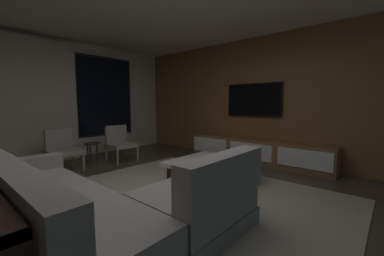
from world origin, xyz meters
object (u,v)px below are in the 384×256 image
at_px(coffee_table, 211,172).
at_px(sectional_couch, 95,210).
at_px(accent_chair_by_curtain, 62,148).
at_px(mounted_tv, 253,100).
at_px(accent_chair_near_window, 120,141).
at_px(media_console, 257,151).
at_px(side_stool, 92,147).
at_px(book_stack_on_coffee_table, 214,160).

bearing_deg(coffee_table, sectional_couch, -177.06).
xyz_separation_m(accent_chair_by_curtain, mounted_tv, (3.10, -2.36, 0.92)).
distance_m(accent_chair_near_window, media_console, 3.01).
relative_size(sectional_couch, side_stool, 5.43).
height_order(coffee_table, media_console, media_console).
xyz_separation_m(accent_chair_near_window, side_stool, (-0.58, 0.10, -0.06)).
bearing_deg(sectional_couch, accent_chair_near_window, 54.12).
relative_size(side_stool, mounted_tv, 0.37).
xyz_separation_m(book_stack_on_coffee_table, accent_chair_near_window, (-0.14, 2.47, 0.04)).
xyz_separation_m(sectional_couch, side_stool, (1.26, 2.64, 0.08)).
xyz_separation_m(sectional_couch, accent_chair_near_window, (1.84, 2.54, 0.14)).
relative_size(accent_chair_by_curtain, media_console, 0.25).
relative_size(coffee_table, mounted_tv, 0.92).
height_order(accent_chair_by_curtain, side_stool, accent_chair_by_curtain).
bearing_deg(accent_chair_by_curtain, sectional_couch, -104.68).
bearing_deg(coffee_table, side_stool, 105.30).
distance_m(sectional_couch, accent_chair_by_curtain, 2.79).
relative_size(book_stack_on_coffee_table, mounted_tv, 0.19).
xyz_separation_m(book_stack_on_coffee_table, side_stool, (-0.72, 2.57, -0.02)).
bearing_deg(accent_chair_near_window, accent_chair_by_curtain, 172.38).
distance_m(coffee_table, accent_chair_by_curtain, 2.89).
xyz_separation_m(media_console, mounted_tv, (0.18, 0.20, 1.10)).
bearing_deg(accent_chair_by_curtain, mounted_tv, -37.30).
height_order(book_stack_on_coffee_table, media_console, media_console).
distance_m(accent_chair_near_window, side_stool, 0.59).
bearing_deg(coffee_table, book_stack_on_coffee_table, -53.78).
relative_size(side_stool, media_console, 0.15).
bearing_deg(coffee_table, mounted_tv, 7.08).
xyz_separation_m(side_stool, media_console, (2.37, -2.51, -0.12)).
bearing_deg(media_console, book_stack_on_coffee_table, -177.76).
bearing_deg(sectional_couch, media_console, 2.10).
relative_size(media_console, mounted_tv, 2.47).
distance_m(sectional_couch, book_stack_on_coffee_table, 1.98).
distance_m(accent_chair_near_window, accent_chair_by_curtain, 1.14).
xyz_separation_m(sectional_couch, book_stack_on_coffee_table, (1.97, 0.07, 0.10)).
bearing_deg(book_stack_on_coffee_table, sectional_couch, -178.01).
bearing_deg(mounted_tv, media_console, -132.47).
bearing_deg(mounted_tv, book_stack_on_coffee_table, -171.86).
height_order(sectional_couch, media_console, sectional_couch).
xyz_separation_m(coffee_table, accent_chair_near_window, (-0.11, 2.44, 0.25)).
bearing_deg(sectional_couch, accent_chair_by_curtain, 75.32).
bearing_deg(book_stack_on_coffee_table, coffee_table, 126.22).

